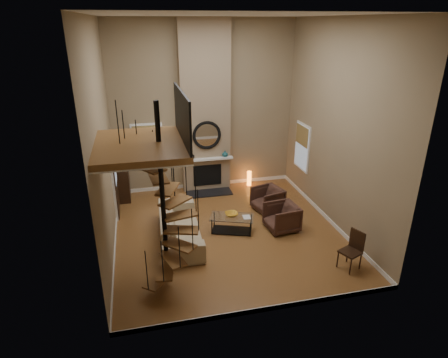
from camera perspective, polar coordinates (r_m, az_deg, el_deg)
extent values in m
cube|color=#9B6532|center=(10.64, 0.50, -7.82)|extent=(6.00, 6.50, 0.01)
cube|color=#8E7B5B|center=(12.64, -2.99, 10.52)|extent=(6.00, 0.02, 5.50)
cube|color=#8E7B5B|center=(6.61, 7.22, -0.97)|extent=(6.00, 0.02, 5.50)
cube|color=#8E7B5B|center=(9.33, -17.73, 5.15)|extent=(0.02, 6.50, 5.50)
cube|color=#8E7B5B|center=(10.64, 16.58, 7.34)|extent=(0.02, 6.50, 5.50)
cube|color=silver|center=(9.19, 0.62, 23.31)|extent=(6.00, 6.50, 0.01)
cube|color=white|center=(13.45, -2.76, -0.77)|extent=(6.00, 0.02, 0.12)
cube|color=white|center=(8.07, 6.23, -18.74)|extent=(6.00, 0.02, 0.12)
cube|color=white|center=(10.41, -15.93, -9.11)|extent=(0.02, 6.50, 0.12)
cube|color=white|center=(11.59, 15.08, -5.58)|extent=(0.02, 6.50, 0.12)
cube|color=#8C765B|center=(12.46, -2.83, 10.35)|extent=(1.60, 0.38, 5.50)
cube|color=black|center=(12.86, -2.20, -2.08)|extent=(1.50, 0.60, 0.04)
cube|color=black|center=(12.91, -2.49, 0.58)|extent=(0.95, 0.02, 0.72)
cube|color=white|center=(12.63, -2.46, 2.97)|extent=(1.70, 0.18, 0.06)
torus|color=black|center=(12.44, -2.58, 6.54)|extent=(0.94, 0.10, 0.94)
cylinder|color=white|center=(12.45, -2.59, 6.55)|extent=(0.80, 0.01, 0.80)
imported|color=black|center=(12.53, -4.98, 3.50)|extent=(0.24, 0.24, 0.25)
imported|color=#174C53|center=(12.74, 0.15, 3.81)|extent=(0.20, 0.20, 0.21)
cube|color=white|center=(12.72, -11.35, 4.84)|extent=(1.02, 0.04, 1.52)
cube|color=#8C9EB2|center=(12.70, -11.34, 4.80)|extent=(0.90, 0.01, 1.40)
cube|color=#9D8246|center=(12.63, -11.41, 5.69)|extent=(0.90, 0.01, 0.98)
cube|color=white|center=(12.65, 11.61, 4.71)|extent=(0.04, 1.02, 1.52)
cube|color=#8C9EB2|center=(12.64, 11.51, 4.71)|extent=(0.01, 0.90, 1.40)
cube|color=#9D8246|center=(12.53, 11.58, 6.38)|extent=(0.01, 0.90, 0.63)
cube|color=white|center=(11.58, -16.09, -0.30)|extent=(0.06, 1.05, 2.16)
cube|color=black|center=(11.59, -15.91, -0.40)|extent=(0.05, 0.90, 2.05)
cube|color=#8C9EB2|center=(11.44, -15.98, 1.58)|extent=(0.01, 0.60, 0.90)
cube|color=brown|center=(7.45, -12.39, 4.92)|extent=(1.70, 2.20, 0.12)
cube|color=white|center=(7.47, -12.34, 4.37)|extent=(1.70, 2.20, 0.03)
cube|color=black|center=(7.36, -6.28, 9.38)|extent=(0.04, 2.20, 0.94)
cylinder|color=black|center=(7.88, -9.15, -3.00)|extent=(0.10, 0.10, 4.02)
cube|color=brown|center=(8.53, -9.78, -14.62)|extent=(0.71, 0.78, 0.04)
cylinder|color=black|center=(8.03, -11.48, -13.29)|extent=(0.02, 0.02, 0.94)
cube|color=brown|center=(8.33, -8.75, -13.38)|extent=(0.46, 0.77, 0.04)
cylinder|color=black|center=(7.77, -9.19, -12.11)|extent=(0.02, 0.02, 0.94)
cube|color=brown|center=(8.20, -7.63, -11.73)|extent=(0.55, 0.79, 0.04)
cylinder|color=black|center=(7.66, -6.69, -10.15)|extent=(0.02, 0.02, 0.94)
cube|color=brown|center=(8.14, -6.74, -9.75)|extent=(0.75, 0.74, 0.04)
cylinder|color=black|center=(7.71, -4.75, -7.56)|extent=(0.02, 0.02, 0.94)
cube|color=brown|center=(8.15, -6.34, -7.58)|extent=(0.79, 0.53, 0.04)
cylinder|color=black|center=(7.87, -3.89, -4.72)|extent=(0.02, 0.02, 0.94)
cube|color=brown|center=(8.17, -6.53, -5.40)|extent=(0.77, 0.48, 0.04)
cylinder|color=black|center=(8.07, -4.27, -1.96)|extent=(0.02, 0.02, 0.94)
cube|color=brown|center=(8.19, -7.28, -3.34)|extent=(0.77, 0.72, 0.04)
cylinder|color=black|center=(8.24, -5.71, 0.47)|extent=(0.02, 0.02, 0.94)
cube|color=brown|center=(8.16, -8.43, -1.48)|extent=(0.58, 0.79, 0.04)
cylinder|color=black|center=(8.31, -7.90, 2.48)|extent=(0.02, 0.02, 0.94)
cube|color=brown|center=(8.07, -9.77, 0.16)|extent=(0.41, 0.75, 0.04)
cylinder|color=black|center=(8.25, -10.42, 4.08)|extent=(0.02, 0.02, 0.94)
cube|color=brown|center=(7.92, -11.04, 1.64)|extent=(0.68, 0.79, 0.04)
cylinder|color=black|center=(8.05, -12.83, 5.38)|extent=(0.02, 0.02, 0.94)
cube|color=brown|center=(7.71, -11.99, 3.04)|extent=(0.80, 0.64, 0.04)
cylinder|color=black|center=(7.74, -14.68, 6.52)|extent=(0.02, 0.02, 0.94)
cube|color=brown|center=(7.47, -12.43, 4.47)|extent=(0.72, 0.34, 0.04)
cylinder|color=black|center=(7.35, -15.56, 7.71)|extent=(0.02, 0.02, 0.94)
cube|color=black|center=(12.57, -15.05, 1.13)|extent=(0.42, 0.88, 1.97)
imported|color=tan|center=(10.18, -6.71, -6.90)|extent=(1.14, 2.67, 0.77)
imported|color=#43281F|center=(11.73, 6.82, -2.97)|extent=(1.00, 0.98, 0.74)
imported|color=#43281F|center=(10.73, 8.99, -5.64)|extent=(0.92, 0.90, 0.76)
cube|color=silver|center=(10.42, 1.19, -5.70)|extent=(1.30, 0.95, 0.02)
cube|color=black|center=(10.63, 1.17, -7.67)|extent=(1.18, 0.83, 0.01)
cylinder|color=black|center=(10.40, -1.82, -7.17)|extent=(0.04, 0.04, 0.43)
cylinder|color=black|center=(10.31, 3.96, -7.50)|extent=(0.04, 0.04, 0.43)
cylinder|color=black|center=(10.78, -1.47, -6.03)|extent=(0.04, 0.04, 0.43)
cylinder|color=black|center=(10.69, 4.09, -6.33)|extent=(0.04, 0.04, 0.43)
imported|color=#C08921|center=(10.44, 1.12, -5.29)|extent=(0.35, 0.35, 0.09)
imported|color=gray|center=(10.37, 3.28, -5.75)|extent=(0.22, 0.28, 0.03)
cylinder|color=black|center=(12.25, -7.31, -3.60)|extent=(0.35, 0.35, 0.03)
cylinder|color=black|center=(11.93, -7.49, -0.21)|extent=(0.04, 0.04, 1.51)
cylinder|color=#F2E5C6|center=(11.66, -7.68, 3.19)|extent=(0.39, 0.39, 0.31)
cylinder|color=orange|center=(13.44, 3.77, 0.08)|extent=(0.15, 0.15, 0.53)
cube|color=black|center=(9.41, 18.32, -10.35)|extent=(0.53, 0.53, 0.05)
cube|color=black|center=(9.43, 19.27, -8.57)|extent=(0.18, 0.37, 0.48)
cylinder|color=black|center=(9.32, 18.36, -12.38)|extent=(0.04, 0.04, 0.39)
cylinder|color=black|center=(9.58, 19.68, -11.55)|extent=(0.04, 0.04, 0.39)
cylinder|color=black|center=(9.49, 16.61, -11.47)|extent=(0.04, 0.04, 0.39)
cylinder|color=black|center=(9.74, 17.95, -10.69)|extent=(0.04, 0.04, 0.39)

